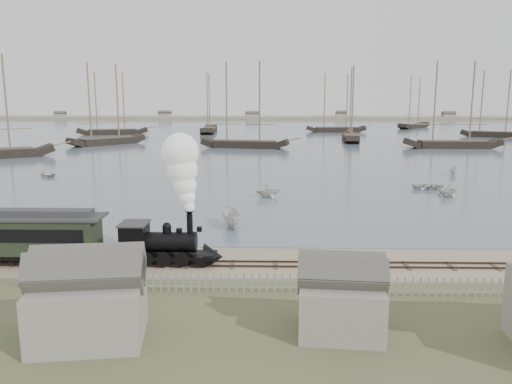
{
  "coord_description": "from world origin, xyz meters",
  "views": [
    {
      "loc": [
        -1.61,
        -34.92,
        11.27
      ],
      "look_at": [
        -2.56,
        6.8,
        3.5
      ],
      "focal_mm": 35.0,
      "sensor_mm": 36.0,
      "label": 1
    }
  ],
  "objects": [
    {
      "name": "ground",
      "position": [
        0.0,
        0.0,
        0.0
      ],
      "size": [
        600.0,
        600.0,
        0.0
      ],
      "primitive_type": "plane",
      "color": "tan",
      "rests_on": "ground"
    },
    {
      "name": "harbor_water",
      "position": [
        0.0,
        170.0,
        0.03
      ],
      "size": [
        600.0,
        336.0,
        0.06
      ],
      "primitive_type": "cube",
      "color": "#475866",
      "rests_on": "ground"
    },
    {
      "name": "rail_track",
      "position": [
        0.0,
        -2.0,
        0.04
      ],
      "size": [
        120.0,
        1.8,
        0.16
      ],
      "color": "#32241B",
      "rests_on": "ground"
    },
    {
      "name": "picket_fence_west",
      "position": [
        -6.5,
        -7.0,
        0.0
      ],
      "size": [
        19.0,
        0.1,
        1.2
      ],
      "primitive_type": null,
      "color": "slate",
      "rests_on": "ground"
    },
    {
      "name": "picket_fence_east",
      "position": [
        12.5,
        -7.5,
        0.0
      ],
      "size": [
        15.0,
        0.1,
        1.2
      ],
      "primitive_type": null,
      "color": "slate",
      "rests_on": "ground"
    },
    {
      "name": "shed_left",
      "position": [
        -10.0,
        -13.0,
        0.0
      ],
      "size": [
        5.0,
        4.0,
        4.1
      ],
      "primitive_type": null,
      "color": "slate",
      "rests_on": "ground"
    },
    {
      "name": "shed_mid",
      "position": [
        2.0,
        -12.0,
        0.0
      ],
      "size": [
        4.0,
        3.5,
        3.6
      ],
      "primitive_type": null,
      "color": "slate",
      "rests_on": "ground"
    },
    {
      "name": "far_spit",
      "position": [
        0.0,
        250.0,
        0.0
      ],
      "size": [
        500.0,
        20.0,
        1.8
      ],
      "primitive_type": "cube",
      "color": "gray",
      "rests_on": "ground"
    },
    {
      "name": "locomotive",
      "position": [
        -7.58,
        -2.0,
        4.04
      ],
      "size": [
        7.01,
        2.62,
        8.73
      ],
      "color": "black",
      "rests_on": "ground"
    },
    {
      "name": "passenger_coach",
      "position": [
        -19.69,
        -2.0,
        2.11
      ],
      "size": [
        13.71,
        2.64,
        3.33
      ],
      "color": "black",
      "rests_on": "ground"
    },
    {
      "name": "beached_dinghy",
      "position": [
        -15.89,
        0.94,
        0.39
      ],
      "size": [
        3.03,
        3.99,
        0.77
      ],
      "primitive_type": "imported",
      "rotation": [
        0.0,
        0.0,
        1.47
      ],
      "color": "beige",
      "rests_on": "ground"
    },
    {
      "name": "rowboat_0",
      "position": [
        -19.63,
        8.65,
        0.42
      ],
      "size": [
        4.23,
        4.11,
        0.72
      ],
      "primitive_type": "imported",
      "rotation": [
        0.0,
        0.0,
        0.7
      ],
      "color": "beige",
      "rests_on": "harbor_water"
    },
    {
      "name": "rowboat_1",
      "position": [
        -1.54,
        22.06,
        0.85
      ],
      "size": [
        3.53,
        3.76,
        1.58
      ],
      "primitive_type": "imported",
      "rotation": [
        0.0,
        0.0,
        1.96
      ],
      "color": "beige",
      "rests_on": "harbor_water"
    },
    {
      "name": "rowboat_2",
      "position": [
        -4.86,
        8.25,
        0.81
      ],
      "size": [
        4.11,
        2.3,
        1.5
      ],
      "primitive_type": "imported",
      "rotation": [
        0.0,
        0.0,
        3.37
      ],
      "color": "beige",
      "rests_on": "harbor_water"
    },
    {
      "name": "rowboat_3",
      "position": [
        18.85,
        27.66,
        0.47
      ],
      "size": [
        2.86,
        3.97,
        0.81
      ],
      "primitive_type": "imported",
      "rotation": [
        0.0,
        0.0,
        1.56
      ],
      "color": "beige",
      "rests_on": "harbor_water"
    },
    {
      "name": "rowboat_4",
      "position": [
        19.58,
        22.85,
        0.81
      ],
      "size": [
        3.5,
        3.66,
        1.49
      ],
      "primitive_type": "imported",
      "rotation": [
        0.0,
        0.0,
        5.22
      ],
      "color": "beige",
      "rests_on": "harbor_water"
    },
    {
      "name": "rowboat_5",
      "position": [
        26.34,
        40.14,
        0.66
      ],
      "size": [
        3.31,
        1.92,
        1.2
      ],
      "primitive_type": "imported",
      "rotation": [
        0.0,
        0.0,
        2.89
      ],
      "color": "beige",
      "rests_on": "harbor_water"
    },
    {
      "name": "rowboat_6",
      "position": [
        -34.18,
        37.25,
        0.42
      ],
      "size": [
        4.12,
        4.21,
        0.71
      ],
      "primitive_type": "imported",
      "rotation": [
        0.0,
        0.0,
        3.99
      ],
      "color": "beige",
      "rests_on": "harbor_water"
    },
    {
      "name": "schooner_1",
      "position": [
        -41.85,
        89.49,
        10.06
      ],
      "size": [
        16.69,
        18.54,
        20.0
      ],
      "primitive_type": null,
      "rotation": [
        0.0,
        0.0,
        0.87
      ],
      "color": "black",
      "rests_on": "harbor_water"
    },
    {
      "name": "schooner_2",
      "position": [
        -6.91,
        82.03,
        10.06
      ],
      "size": [
        21.07,
        8.65,
        20.0
      ],
      "primitive_type": null,
      "rotation": [
        0.0,
        0.0,
        -0.2
      ],
      "color": "black",
      "rests_on": "harbor_water"
    },
    {
      "name": "schooner_3",
      "position": [
        20.93,
        101.26,
        10.06
      ],
      "size": [
        6.03,
        18.94,
        20.0
      ],
      "primitive_type": null,
      "rotation": [
        0.0,
        0.0,
        1.48
      ],
      "color": "black",
      "rests_on": "harbor_water"
    },
    {
      "name": "schooner_4",
      "position": [
        41.61,
        82.51,
        10.06
      ],
      "size": [
        22.0,
        5.14,
        20.0
      ],
      "primitive_type": null,
      "rotation": [
        0.0,
        0.0,
        -0.0
      ],
      "color": "black",
      "rests_on": "harbor_water"
    },
    {
      "name": "schooner_5",
      "position": [
        66.25,
        116.85,
        10.06
      ],
      "size": [
        18.44,
        11.83,
        20.0
      ],
      "primitive_type": null,
      "rotation": [
        0.0,
        0.0,
        -0.45
      ],
      "color": "black",
      "rests_on": "harbor_water"
    },
    {
      "name": "schooner_6",
      "position": [
        -51.59,
        125.7,
        10.06
      ],
      "size": [
        22.6,
        11.34,
        20.0
      ],
      "primitive_type": null,
      "rotation": [
        0.0,
        0.0,
        0.3
      ],
      "color": "black",
      "rests_on": "harbor_water"
    },
    {
      "name": "schooner_7",
      "position": [
        -21.49,
        134.86,
        10.06
      ],
      "size": [
        5.81,
        21.96,
        20.0
      ],
      "primitive_type": null,
      "rotation": [
        0.0,
        0.0,
        1.61
      ],
      "color": "black",
      "rests_on": "harbor_water"
    },
    {
      "name": "schooner_8",
      "position": [
        22.25,
        139.63,
        10.06
      ],
      "size": [
        20.66,
        6.36,
        20.0
      ],
      "primitive_type": null,
      "rotation": [
        0.0,
        0.0,
        0.08
      ],
      "color": "black",
      "rests_on": "harbor_water"
    },
    {
      "name": "schooner_9",
      "position": [
        55.92,
        163.75,
        10.06
      ],
      "size": [
        16.72,
        17.93,
        20.0
      ],
      "primitive_type": null,
      "rotation": [
        0.0,
        0.0,
        0.84
      ],
      "color": "black",
      "rests_on": "harbor_water"
    }
  ]
}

